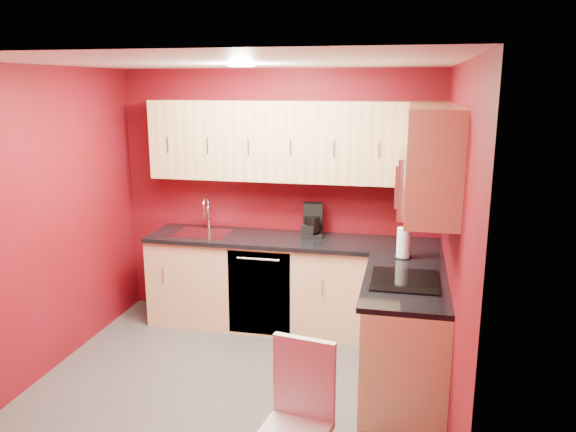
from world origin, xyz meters
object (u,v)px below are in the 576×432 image
at_px(dining_chair, 293,426).
at_px(paper_towel, 403,243).
at_px(microwave, 426,183).
at_px(coffee_maker, 313,220).
at_px(sink, 203,230).
at_px(napkin_holder, 307,231).

bearing_deg(dining_chair, paper_towel, 83.52).
xyz_separation_m(microwave, dining_chair, (-0.69, -1.32, -1.20)).
bearing_deg(coffee_maker, sink, 177.53).
bearing_deg(microwave, napkin_holder, 134.72).
bearing_deg(sink, napkin_holder, 3.24).
bearing_deg(dining_chair, coffee_maker, 107.04).
height_order(coffee_maker, dining_chair, coffee_maker).
relative_size(coffee_maker, napkin_holder, 2.51).
xyz_separation_m(microwave, paper_towel, (-0.14, 0.59, -0.62)).
xyz_separation_m(microwave, coffee_maker, (-1.01, 1.11, -0.59)).
bearing_deg(napkin_holder, dining_chair, -81.46).
height_order(coffee_maker, napkin_holder, coffee_maker).
distance_m(paper_towel, dining_chair, 2.07).
distance_m(sink, napkin_holder, 1.04).
bearing_deg(coffee_maker, dining_chair, -90.74).
distance_m(coffee_maker, napkin_holder, 0.11).
relative_size(microwave, paper_towel, 2.92).
bearing_deg(sink, coffee_maker, 5.67).
bearing_deg(sink, dining_chair, -58.97).
height_order(microwave, dining_chair, microwave).
bearing_deg(coffee_maker, paper_towel, -39.06).
xyz_separation_m(sink, paper_towel, (1.95, -0.41, 0.10)).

